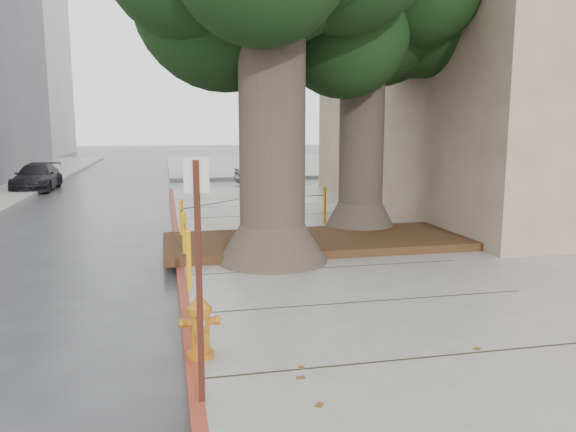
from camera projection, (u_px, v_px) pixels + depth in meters
name	position (u px, v px, depth m)	size (l,w,h in m)	color
ground	(329.00, 314.00, 7.96)	(140.00, 140.00, 0.00)	#28282B
sidewalk_main	(573.00, 251.00, 11.63)	(16.00, 26.00, 0.15)	slate
sidewalk_far	(288.00, 164.00, 38.14)	(16.00, 20.00, 0.15)	slate
curb_red	(181.00, 273.00, 9.93)	(0.14, 26.00, 0.16)	maroon
planter_bed	(318.00, 241.00, 11.87)	(6.40, 2.60, 0.16)	black
building_corner	(561.00, 49.00, 17.48)	(12.00, 13.00, 10.00)	tan
building_side_white	(455.00, 96.00, 35.70)	(10.00, 10.00, 9.00)	silver
building_side_grey	(488.00, 81.00, 42.52)	(12.00, 14.00, 12.00)	slate
tree_far	(376.00, 21.00, 12.85)	(4.50, 3.80, 7.17)	#4C3F33
bollard_ring	(232.00, 220.00, 11.89)	(3.79, 5.39, 0.95)	orange
fire_hydrant	(200.00, 326.00, 6.08)	(0.38, 0.35, 0.73)	#B86612
signpost	(199.00, 267.00, 4.95)	(0.22, 0.06, 2.23)	#471911
car_silver	(270.00, 173.00, 25.35)	(1.29, 3.21, 1.09)	#A5A6AB
car_red	(398.00, 167.00, 29.02)	(1.13, 3.23, 1.07)	maroon
car_dark	(37.00, 177.00, 23.11)	(1.52, 3.73, 1.08)	black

